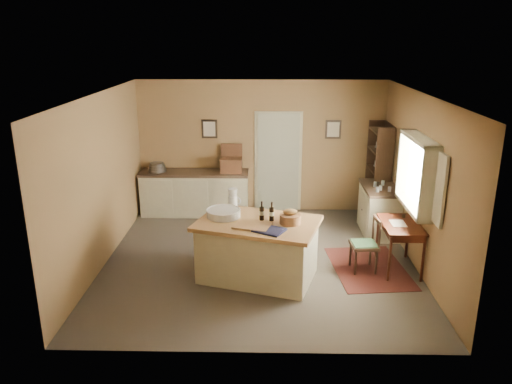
% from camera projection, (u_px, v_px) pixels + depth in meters
% --- Properties ---
extents(ground, '(5.00, 5.00, 0.00)m').
position_uv_depth(ground, '(259.00, 260.00, 8.22)').
color(ground, brown).
rests_on(ground, ground).
extents(wall_back, '(5.00, 0.10, 2.70)m').
position_uv_depth(wall_back, '(261.00, 147.00, 10.19)').
color(wall_back, olive).
rests_on(wall_back, ground).
extents(wall_front, '(5.00, 0.10, 2.70)m').
position_uv_depth(wall_front, '(256.00, 247.00, 5.43)').
color(wall_front, olive).
rests_on(wall_front, ground).
extents(wall_left, '(0.10, 5.00, 2.70)m').
position_uv_depth(wall_left, '(101.00, 181.00, 7.86)').
color(wall_left, olive).
rests_on(wall_left, ground).
extents(wall_right, '(0.10, 5.00, 2.70)m').
position_uv_depth(wall_right, '(420.00, 183.00, 7.76)').
color(wall_right, olive).
rests_on(wall_right, ground).
extents(ceiling, '(5.00, 5.00, 0.00)m').
position_uv_depth(ceiling, '(260.00, 95.00, 7.40)').
color(ceiling, silver).
rests_on(ceiling, wall_back).
extents(door, '(0.97, 0.06, 2.11)m').
position_uv_depth(door, '(278.00, 161.00, 10.25)').
color(door, '#AAAC93').
rests_on(door, ground).
extents(framed_prints, '(2.82, 0.02, 0.38)m').
position_uv_depth(framed_prints, '(271.00, 129.00, 10.06)').
color(framed_prints, black).
rests_on(framed_prints, ground).
extents(window, '(0.25, 1.99, 1.12)m').
position_uv_depth(window, '(420.00, 174.00, 7.51)').
color(window, beige).
rests_on(window, ground).
extents(work_island, '(2.01, 1.60, 1.20)m').
position_uv_depth(work_island, '(257.00, 248.00, 7.52)').
color(work_island, beige).
rests_on(work_island, ground).
extents(sideboard, '(2.19, 0.62, 1.18)m').
position_uv_depth(sideboard, '(195.00, 191.00, 10.20)').
color(sideboard, beige).
rests_on(sideboard, ground).
extents(rug, '(1.26, 1.70, 0.01)m').
position_uv_depth(rug, '(369.00, 268.00, 7.94)').
color(rug, '#431712').
rests_on(rug, ground).
extents(writing_desk, '(0.57, 0.94, 0.82)m').
position_uv_depth(writing_desk, '(401.00, 229.00, 7.73)').
color(writing_desk, black).
rests_on(writing_desk, ground).
extents(desk_chair, '(0.43, 0.43, 0.85)m').
position_uv_depth(desk_chair, '(364.00, 245.00, 7.75)').
color(desk_chair, '#312015').
rests_on(desk_chair, ground).
extents(right_cabinet, '(0.61, 1.10, 0.99)m').
position_uv_depth(right_cabinet, '(379.00, 209.00, 9.22)').
color(right_cabinet, beige).
rests_on(right_cabinet, ground).
extents(shelving_unit, '(0.33, 0.87, 1.93)m').
position_uv_depth(shelving_unit, '(380.00, 172.00, 9.79)').
color(shelving_unit, '#312015').
rests_on(shelving_unit, ground).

